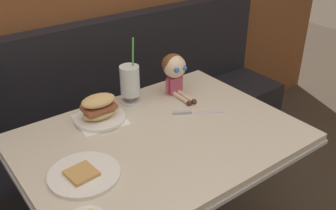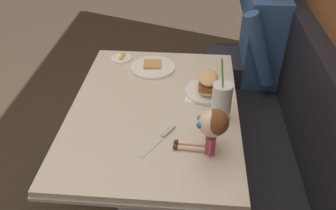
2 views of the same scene
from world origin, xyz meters
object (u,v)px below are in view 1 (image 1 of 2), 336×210
object	(u,v)px
milkshake_glass	(130,83)
sandwich_plate	(99,110)
toast_plate	(84,174)
seated_doll	(174,69)
butter_knife	(190,112)

from	to	relation	value
milkshake_glass	sandwich_plate	size ratio (longest dim) A/B	1.42
toast_plate	seated_doll	xyz separation A→B (m)	(0.63, 0.31, 0.12)
toast_plate	seated_doll	distance (m)	0.72
milkshake_glass	sandwich_plate	distance (m)	0.21
sandwich_plate	seated_doll	world-z (taller)	seated_doll
sandwich_plate	butter_knife	distance (m)	0.40
toast_plate	milkshake_glass	xyz separation A→B (m)	(0.42, 0.36, 0.09)
milkshake_glass	butter_knife	world-z (taller)	milkshake_glass
sandwich_plate	butter_knife	size ratio (longest dim) A/B	1.05
toast_plate	butter_knife	size ratio (longest dim) A/B	1.19
toast_plate	butter_knife	distance (m)	0.58
milkshake_glass	butter_knife	size ratio (longest dim) A/B	1.50
toast_plate	sandwich_plate	xyz separation A→B (m)	(0.22, 0.30, 0.04)
toast_plate	milkshake_glass	distance (m)	0.56
milkshake_glass	seated_doll	xyz separation A→B (m)	(0.22, -0.05, 0.03)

